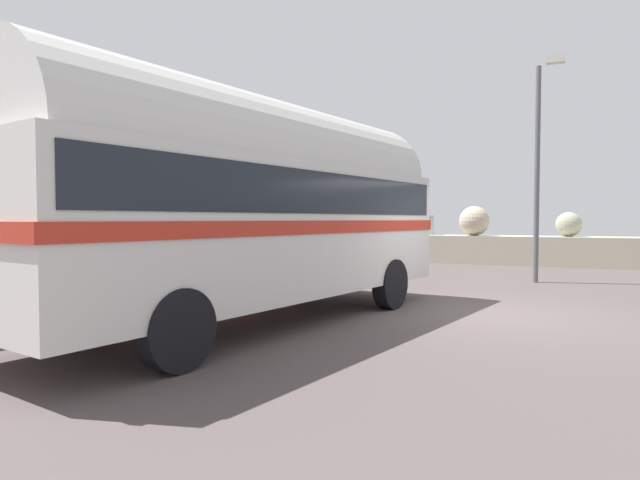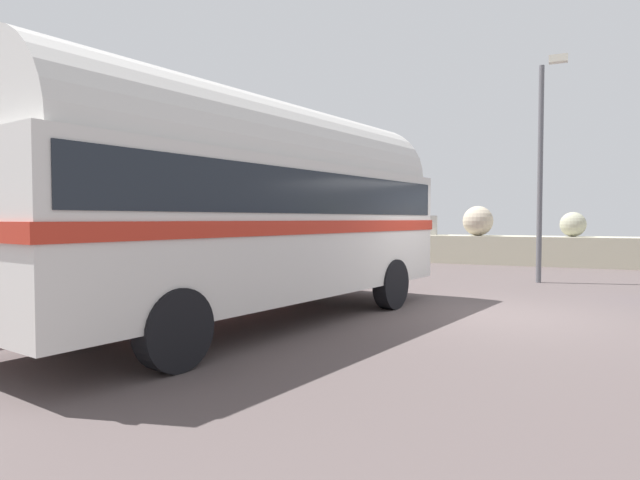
{
  "view_description": "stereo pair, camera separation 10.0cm",
  "coord_description": "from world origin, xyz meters",
  "views": [
    {
      "loc": [
        1.17,
        -10.05,
        1.75
      ],
      "look_at": [
        -2.65,
        -1.57,
        1.39
      ],
      "focal_mm": 30.11,
      "sensor_mm": 36.0,
      "label": 1
    },
    {
      "loc": [
        1.26,
        -10.01,
        1.75
      ],
      "look_at": [
        -2.65,
        -1.57,
        1.39
      ],
      "focal_mm": 30.11,
      "sensor_mm": 36.0,
      "label": 2
    }
  ],
  "objects": [
    {
      "name": "vintage_coach",
      "position": [
        -3.38,
        -2.48,
        2.05
      ],
      "size": [
        3.96,
        8.88,
        3.7
      ],
      "rotation": [
        0.0,
        0.0,
        -0.18
      ],
      "color": "black",
      "rests_on": "ground"
    },
    {
      "name": "ground",
      "position": [
        0.0,
        0.0,
        0.01
      ],
      "size": [
        32.0,
        26.0,
        0.02
      ],
      "color": "#524746"
    },
    {
      "name": "breakwater",
      "position": [
        0.21,
        11.8,
        0.72
      ],
      "size": [
        31.36,
        2.01,
        2.47
      ],
      "color": "#B3AD94",
      "rests_on": "ground"
    },
    {
      "name": "second_coach",
      "position": [
        -7.26,
        -1.52,
        2.05
      ],
      "size": [
        4.17,
        8.9,
        3.7
      ],
      "rotation": [
        0.0,
        0.0,
        -0.21
      ],
      "color": "black",
      "rests_on": "ground"
    },
    {
      "name": "lamp_post",
      "position": [
        0.6,
        5.57,
        3.34
      ],
      "size": [
        0.71,
        1.03,
        5.87
      ],
      "color": "#5B5B60",
      "rests_on": "ground"
    }
  ]
}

